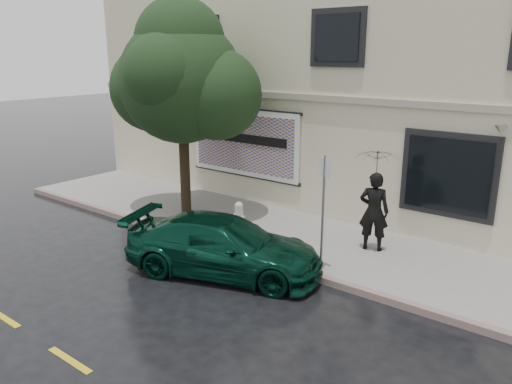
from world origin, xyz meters
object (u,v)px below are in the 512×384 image
Objects in this scene: pedestrian at (374,211)px; fire_hydrant at (239,216)px; street_tree at (181,82)px; car at (224,246)px.

pedestrian reaches higher than fire_hydrant.
street_tree reaches higher than pedestrian.
fire_hydrant is at bearing -0.92° from pedestrian.
street_tree is (-5.72, -0.72, 2.90)m from pedestrian.
street_tree reaches higher than fire_hydrant.
car is at bearing 37.61° from pedestrian.
car reaches higher than fire_hydrant.
pedestrian is 6.45m from street_tree.
street_tree is at bearing -9.18° from pedestrian.
pedestrian is at bearing 7.21° from street_tree.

